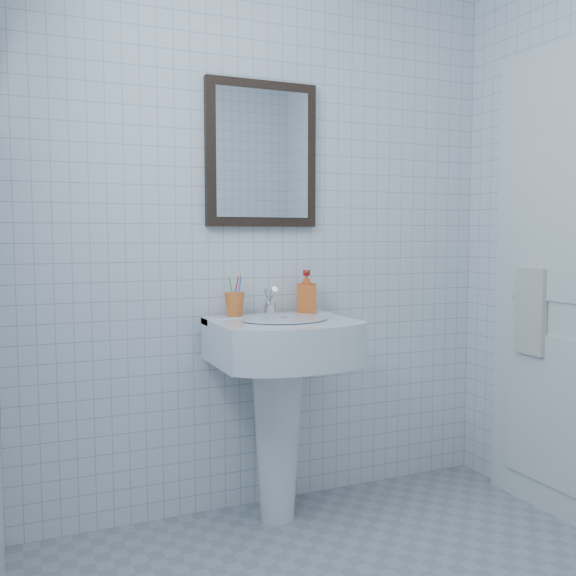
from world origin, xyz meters
name	(u,v)px	position (x,y,z in m)	size (l,w,h in m)	color
wall_back	(268,224)	(0.00, 1.20, 1.25)	(2.20, 0.02, 2.50)	silver
washbasin	(280,385)	(-0.04, 0.99, 0.59)	(0.57, 0.41, 0.87)	white
faucet	(270,303)	(-0.04, 1.09, 0.91)	(0.05, 0.11, 0.13)	silver
toothbrush_cup	(235,304)	(-0.19, 1.10, 0.91)	(0.08, 0.08, 0.10)	orange
soap_dispenser	(306,292)	(0.14, 1.10, 0.96)	(0.08, 0.08, 0.18)	red
wall_mirror	(262,154)	(-0.04, 1.18, 1.55)	(0.50, 0.04, 0.62)	black
bathroom_door	(567,284)	(1.08, 0.55, 1.00)	(0.04, 0.80, 2.00)	silver
towel_ring	(535,270)	(1.06, 0.71, 1.05)	(0.18, 0.18, 0.01)	silver
hand_towel	(531,311)	(1.04, 0.71, 0.87)	(0.03, 0.16, 0.38)	beige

